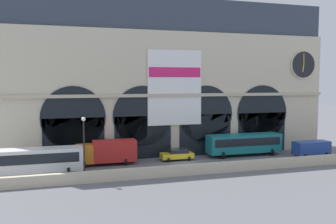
# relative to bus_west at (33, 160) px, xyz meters

# --- Properties ---
(ground_plane) EXTENTS (200.00, 200.00, 0.00)m
(ground_plane) POSITION_rel_bus_west_xyz_m (18.57, 0.50, -1.78)
(ground_plane) COLOR slate
(quay_parapet_wall) EXTENTS (90.00, 0.70, 1.21)m
(quay_parapet_wall) POSITION_rel_bus_west_xyz_m (18.57, -4.62, -1.18)
(quay_parapet_wall) COLOR beige
(quay_parapet_wall) RESTS_ON ground
(station_building) EXTENTS (48.11, 4.98, 22.48)m
(station_building) POSITION_rel_bus_west_xyz_m (18.59, 7.79, 9.08)
(station_building) COLOR beige
(station_building) RESTS_ON ground
(bus_west) EXTENTS (11.00, 3.25, 3.10)m
(bus_west) POSITION_rel_bus_west_xyz_m (0.00, 0.00, 0.00)
(bus_west) COLOR white
(bus_west) RESTS_ON ground
(box_truck_midwest) EXTENTS (7.50, 2.91, 3.12)m
(box_truck_midwest) POSITION_rel_bus_west_xyz_m (8.76, 3.17, -0.08)
(box_truck_midwest) COLOR orange
(box_truck_midwest) RESTS_ON ground
(car_center) EXTENTS (4.40, 2.22, 1.55)m
(car_center) POSITION_rel_bus_west_xyz_m (18.15, 3.12, -0.98)
(car_center) COLOR gold
(car_center) RESTS_ON ground
(bus_mideast) EXTENTS (11.00, 3.25, 3.10)m
(bus_mideast) POSITION_rel_bus_west_xyz_m (28.33, 3.32, 0.00)
(bus_mideast) COLOR #19727A
(bus_mideast) RESTS_ON ground
(van_east) EXTENTS (5.20, 2.48, 2.20)m
(van_east) POSITION_rel_bus_west_xyz_m (37.19, 0.02, -0.54)
(van_east) COLOR #28479E
(van_east) RESTS_ON ground
(street_lamp_quayside) EXTENTS (0.44, 0.44, 6.90)m
(street_lamp_quayside) POSITION_rel_bus_west_xyz_m (5.49, -3.82, 2.63)
(street_lamp_quayside) COLOR black
(street_lamp_quayside) RESTS_ON ground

